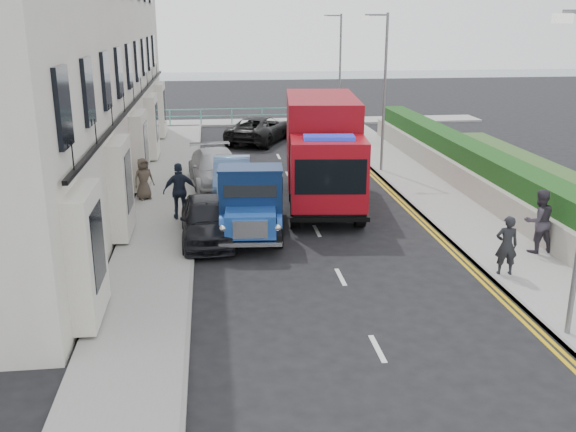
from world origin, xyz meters
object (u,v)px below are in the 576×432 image
at_px(red_lorry, 322,148).
at_px(pedestrian_east_near, 506,245).
at_px(bedford_lorry, 251,206).
at_px(lamp_far, 338,67).
at_px(parked_car_front, 207,219).
at_px(lamp_mid, 382,84).

xyz_separation_m(red_lorry, pedestrian_east_near, (3.65, -7.99, -1.15)).
height_order(bedford_lorry, red_lorry, red_lorry).
distance_m(lamp_far, pedestrian_east_near, 22.78).
bearing_deg(parked_car_front, pedestrian_east_near, -29.11).
height_order(lamp_mid, lamp_far, same).
bearing_deg(pedestrian_east_near, lamp_mid, -79.53).
bearing_deg(pedestrian_east_near, lamp_far, -79.98).
distance_m(lamp_far, parked_car_front, 20.36).
distance_m(lamp_mid, bedford_lorry, 11.04).
height_order(lamp_mid, parked_car_front, lamp_mid).
relative_size(bedford_lorry, pedestrian_east_near, 3.10).
relative_size(bedford_lorry, parked_car_front, 1.23).
height_order(lamp_mid, bedford_lorry, lamp_mid).
bearing_deg(lamp_mid, pedestrian_east_near, -88.99).
distance_m(lamp_mid, parked_car_front, 12.00).
distance_m(bedford_lorry, red_lorry, 5.02).
bearing_deg(bedford_lorry, pedestrian_east_near, -27.19).
bearing_deg(lamp_far, bedford_lorry, -109.04).
xyz_separation_m(parked_car_front, pedestrian_east_near, (8.00, -4.05, 0.24)).
height_order(lamp_far, red_lorry, lamp_far).
height_order(lamp_far, parked_car_front, lamp_far).
relative_size(red_lorry, pedestrian_east_near, 4.70).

